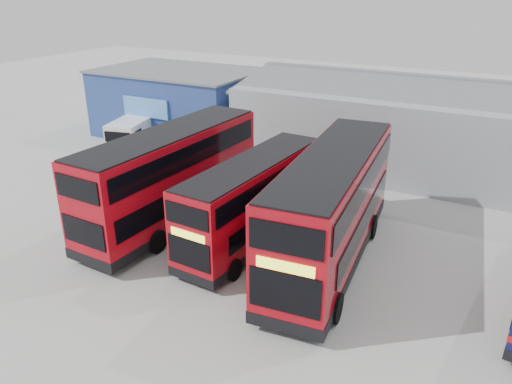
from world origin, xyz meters
The scene contains 7 objects.
ground_plane centered at (0.00, 0.00, 0.00)m, with size 120.00×120.00×0.00m, color #A4A49F.
office_block centered at (-14.00, 17.99, 2.58)m, with size 12.30×8.32×5.12m.
maintenance_shed centered at (8.00, 20.00, 2.60)m, with size 30.50×12.00×5.89m.
double_decker_left centered at (-4.76, 4.69, 2.40)m, with size 3.30×11.50×4.82m.
double_decker_centre centered at (-0.25, 4.83, 2.01)m, with size 2.90×9.68×4.04m.
double_decker_right centered at (3.57, 4.75, 2.47)m, with size 3.90×11.93×4.96m.
panel_van centered at (-14.55, 13.23, 1.30)m, with size 3.36×5.66×2.33m.
Camera 1 is at (9.78, -13.65, 11.46)m, focal length 35.00 mm.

